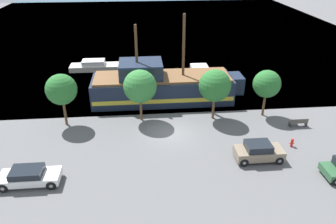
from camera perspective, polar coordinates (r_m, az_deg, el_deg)
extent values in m
plane|color=#5B5B5E|center=(30.29, 0.63, -3.73)|extent=(160.00, 160.00, 0.00)
plane|color=#33566B|center=(71.61, -3.02, 14.57)|extent=(80.00, 80.00, 0.00)
cube|color=#192338|center=(36.16, -1.01, 4.02)|extent=(15.19, 4.61, 2.68)
cube|color=gold|center=(36.32, -1.00, 3.43)|extent=(14.88, 4.69, 0.45)
cube|color=#192338|center=(37.45, 11.64, 4.95)|extent=(1.40, 2.53, 1.87)
cube|color=brown|center=(35.61, -1.02, 6.18)|extent=(14.58, 4.24, 0.25)
cube|color=#192338|center=(35.21, -4.77, 7.45)|extent=(4.56, 3.68, 1.61)
cube|color=black|center=(35.13, -4.78, 7.82)|extent=(4.33, 3.74, 0.58)
cylinder|color=#4C331E|center=(34.78, 2.75, 11.49)|extent=(0.28, 0.28, 6.49)
cylinder|color=#4C331E|center=(34.61, -5.53, 10.48)|extent=(0.28, 0.28, 5.52)
cube|color=maroon|center=(42.64, 5.94, 6.21)|extent=(5.24, 2.56, 0.82)
cube|color=silver|center=(42.25, 5.47, 7.38)|extent=(2.09, 1.99, 1.04)
cube|color=black|center=(42.37, 6.31, 7.40)|extent=(0.12, 1.79, 0.83)
cube|color=#B7B2A8|center=(46.97, -12.08, 7.67)|extent=(7.59, 2.35, 0.71)
cube|color=silver|center=(46.82, -12.86, 8.41)|extent=(3.04, 1.83, 0.66)
cube|color=black|center=(46.71, -11.74, 8.48)|extent=(0.12, 1.64, 0.52)
cube|color=#7F705B|center=(27.48, 15.52, -6.86)|extent=(3.82, 1.76, 0.73)
cube|color=black|center=(27.10, 15.46, -5.76)|extent=(1.99, 1.59, 0.54)
cylinder|color=black|center=(27.55, 18.80, -8.00)|extent=(0.69, 0.22, 0.69)
cylinder|color=gray|center=(27.55, 18.80, -8.00)|extent=(0.26, 0.25, 0.26)
cylinder|color=black|center=(28.74, 17.62, -6.22)|extent=(0.69, 0.22, 0.69)
cylinder|color=gray|center=(28.74, 17.62, -6.22)|extent=(0.26, 0.25, 0.26)
cylinder|color=black|center=(26.58, 13.09, -8.55)|extent=(0.69, 0.22, 0.69)
cylinder|color=gray|center=(26.58, 13.09, -8.55)|extent=(0.26, 0.25, 0.26)
cylinder|color=black|center=(27.81, 12.14, -6.67)|extent=(0.69, 0.22, 0.69)
cylinder|color=gray|center=(27.81, 12.14, -6.67)|extent=(0.26, 0.25, 0.26)
cube|color=white|center=(26.09, -22.91, -10.45)|extent=(4.29, 1.76, 0.56)
cube|color=black|center=(25.85, -23.39, -9.55)|extent=(2.23, 1.58, 0.45)
cylinder|color=black|center=(25.13, -19.66, -11.92)|extent=(0.71, 0.22, 0.71)
cylinder|color=gray|center=(25.13, -19.66, -11.92)|extent=(0.27, 0.25, 0.27)
cylinder|color=black|center=(26.34, -18.92, -9.78)|extent=(0.71, 0.22, 0.71)
cylinder|color=gray|center=(26.34, -18.92, -9.78)|extent=(0.27, 0.25, 0.27)
cylinder|color=black|center=(26.19, -26.80, -11.74)|extent=(0.71, 0.22, 0.71)
cylinder|color=gray|center=(26.19, -26.80, -11.74)|extent=(0.27, 0.25, 0.27)
cylinder|color=black|center=(27.35, -25.73, -9.71)|extent=(0.71, 0.22, 0.71)
cylinder|color=gray|center=(27.35, -25.73, -9.71)|extent=(0.27, 0.25, 0.27)
cylinder|color=black|center=(26.99, 27.16, -10.69)|extent=(0.64, 0.22, 0.64)
cylinder|color=gray|center=(26.99, 27.16, -10.69)|extent=(0.24, 0.25, 0.24)
cylinder|color=black|center=(28.11, 25.49, -8.69)|extent=(0.64, 0.22, 0.64)
cylinder|color=gray|center=(28.11, 25.49, -8.69)|extent=(0.24, 0.25, 0.24)
cylinder|color=red|center=(30.23, 20.75, -5.15)|extent=(0.22, 0.22, 0.56)
sphere|color=red|center=(30.05, 20.86, -4.57)|extent=(0.25, 0.25, 0.25)
cylinder|color=red|center=(30.14, 20.48, -5.13)|extent=(0.10, 0.09, 0.09)
cylinder|color=red|center=(30.28, 21.03, -5.08)|extent=(0.10, 0.09, 0.09)
cube|color=#4C4742|center=(33.65, 21.73, -1.65)|extent=(1.72, 0.45, 0.05)
cube|color=#4C4742|center=(33.39, 21.94, -1.47)|extent=(1.72, 0.06, 0.40)
cube|color=#2D2D2D|center=(33.40, 20.44, -2.06)|extent=(0.12, 0.36, 0.40)
cube|color=#2D2D2D|center=(34.11, 22.87, -1.91)|extent=(0.12, 0.36, 0.40)
cylinder|color=brown|center=(32.69, -17.48, -0.18)|extent=(0.24, 0.24, 2.45)
sphere|color=#286B2D|center=(31.70, -18.09, 3.76)|extent=(2.88, 2.88, 2.88)
cylinder|color=brown|center=(32.21, -4.73, 0.43)|extent=(0.24, 0.24, 2.22)
sphere|color=#337A38|center=(31.19, -4.90, 4.47)|extent=(3.18, 3.18, 3.18)
cylinder|color=brown|center=(32.70, 7.89, 0.66)|extent=(0.24, 0.24, 2.20)
sphere|color=#286B2D|center=(31.71, 8.17, 4.58)|extent=(3.11, 3.11, 3.11)
cylinder|color=brown|center=(34.36, 16.33, 1.19)|extent=(0.24, 0.24, 2.27)
sphere|color=#286B2D|center=(33.46, 16.84, 4.71)|extent=(2.71, 2.71, 2.71)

